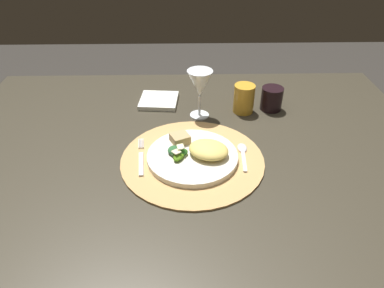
{
  "coord_description": "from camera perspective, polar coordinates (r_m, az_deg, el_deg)",
  "views": [
    {
      "loc": [
        -0.01,
        -0.82,
        1.34
      ],
      "look_at": [
        0.01,
        -0.0,
        0.76
      ],
      "focal_mm": 33.32,
      "sensor_mm": 36.0,
      "label": 1
    }
  ],
  "objects": [
    {
      "name": "dining_table",
      "position": [
        1.1,
        -0.55,
        -6.81
      ],
      "size": [
        1.43,
        1.03,
        0.74
      ],
      "color": "#363125",
      "rests_on": "ground"
    },
    {
      "name": "spoon",
      "position": [
        1.0,
        8.12,
        -1.28
      ],
      "size": [
        0.03,
        0.13,
        0.01
      ],
      "color": "silver",
      "rests_on": "placemat"
    },
    {
      "name": "dark_tumbler",
      "position": [
        1.22,
        12.63,
        7.11
      ],
      "size": [
        0.07,
        0.07,
        0.08
      ],
      "primitive_type": "cylinder",
      "color": "black",
      "rests_on": "dining_table"
    },
    {
      "name": "salad_greens",
      "position": [
        0.95,
        -2.28,
        -1.38
      ],
      "size": [
        0.06,
        0.08,
        0.03
      ],
      "color": "#406332",
      "rests_on": "dinner_plate"
    },
    {
      "name": "napkin",
      "position": [
        1.25,
        -5.33,
        6.93
      ],
      "size": [
        0.14,
        0.13,
        0.02
      ],
      "primitive_type": "cube",
      "rotation": [
        0.0,
        0.0,
        -0.09
      ],
      "color": "silver",
      "rests_on": "dining_table"
    },
    {
      "name": "pasta_serving",
      "position": [
        0.95,
        2.67,
        -0.9
      ],
      "size": [
        0.14,
        0.13,
        0.03
      ],
      "primitive_type": "ellipsoid",
      "rotation": [
        0.0,
        0.0,
        2.69
      ],
      "color": "#E7CA64",
      "rests_on": "dinner_plate"
    },
    {
      "name": "fork",
      "position": [
        0.98,
        -8.15,
        -2.25
      ],
      "size": [
        0.03,
        0.17,
        0.0
      ],
      "color": "silver",
      "rests_on": "placemat"
    },
    {
      "name": "dinner_plate",
      "position": [
        0.96,
        0.06,
        -2.01
      ],
      "size": [
        0.25,
        0.25,
        0.02
      ],
      "primitive_type": "cylinder",
      "color": "silver",
      "rests_on": "placemat"
    },
    {
      "name": "wine_glass",
      "position": [
        1.12,
        1.26,
        9.46
      ],
      "size": [
        0.08,
        0.08,
        0.16
      ],
      "color": "silver",
      "rests_on": "dining_table"
    },
    {
      "name": "bread_piece",
      "position": [
        1.0,
        -1.93,
        0.91
      ],
      "size": [
        0.06,
        0.06,
        0.02
      ],
      "primitive_type": "cube",
      "rotation": [
        0.0,
        0.0,
        2.0
      ],
      "color": "tan",
      "rests_on": "dinner_plate"
    },
    {
      "name": "placemat",
      "position": [
        0.97,
        0.06,
        -2.52
      ],
      "size": [
        0.39,
        0.39,
        0.01
      ],
      "primitive_type": "cylinder",
      "color": "tan",
      "rests_on": "dining_table"
    },
    {
      "name": "amber_tumbler",
      "position": [
        1.19,
        8.31,
        7.21
      ],
      "size": [
        0.07,
        0.07,
        0.09
      ],
      "primitive_type": "cylinder",
      "color": "gold",
      "rests_on": "dining_table"
    }
  ]
}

